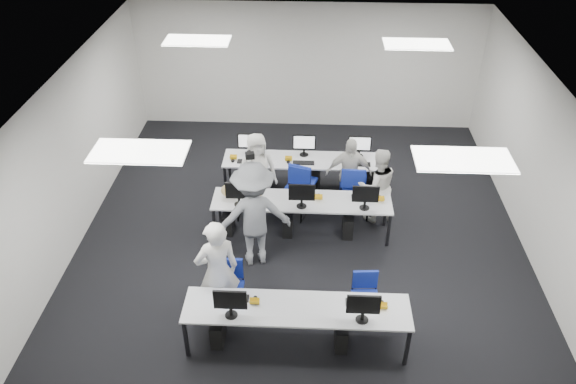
{
  "coord_description": "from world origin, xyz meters",
  "views": [
    {
      "loc": [
        0.14,
        -7.94,
        6.55
      ],
      "look_at": [
        -0.24,
        0.06,
        1.0
      ],
      "focal_mm": 35.0,
      "sensor_mm": 36.0,
      "label": 1
    }
  ],
  "objects_px": {
    "chair_7": "(351,193)",
    "chair_3": "(295,200)",
    "photographer": "(254,215)",
    "desk_front": "(297,310)",
    "chair_5": "(250,195)",
    "student_1": "(377,185)",
    "student_3": "(349,173)",
    "chair_0": "(229,298)",
    "chair_6": "(303,191)",
    "chair_2": "(249,203)",
    "desk_mid": "(302,203)",
    "student_0": "(217,271)",
    "chair_1": "(365,306)",
    "chair_4": "(356,204)",
    "student_2": "(257,171)"
  },
  "relations": [
    {
      "from": "chair_4",
      "to": "chair_5",
      "type": "distance_m",
      "value": 2.07
    },
    {
      "from": "student_2",
      "to": "chair_2",
      "type": "bearing_deg",
      "value": -127.88
    },
    {
      "from": "chair_4",
      "to": "chair_6",
      "type": "height_order",
      "value": "chair_6"
    },
    {
      "from": "chair_7",
      "to": "student_0",
      "type": "relative_size",
      "value": 0.54
    },
    {
      "from": "desk_front",
      "to": "chair_3",
      "type": "xyz_separation_m",
      "value": [
        -0.13,
        3.19,
        -0.38
      ]
    },
    {
      "from": "chair_2",
      "to": "student_0",
      "type": "bearing_deg",
      "value": -92.32
    },
    {
      "from": "chair_7",
      "to": "chair_2",
      "type": "bearing_deg",
      "value": -167.67
    },
    {
      "from": "chair_3",
      "to": "chair_6",
      "type": "xyz_separation_m",
      "value": [
        0.13,
        0.34,
        -0.0
      ]
    },
    {
      "from": "chair_1",
      "to": "student_3",
      "type": "bearing_deg",
      "value": 89.01
    },
    {
      "from": "chair_5",
      "to": "photographer",
      "type": "bearing_deg",
      "value": -74.56
    },
    {
      "from": "photographer",
      "to": "desk_front",
      "type": "bearing_deg",
      "value": 98.96
    },
    {
      "from": "desk_front",
      "to": "chair_0",
      "type": "relative_size",
      "value": 3.48
    },
    {
      "from": "chair_7",
      "to": "chair_3",
      "type": "bearing_deg",
      "value": -163.63
    },
    {
      "from": "student_2",
      "to": "student_1",
      "type": "bearing_deg",
      "value": -25.35
    },
    {
      "from": "chair_3",
      "to": "desk_front",
      "type": "bearing_deg",
      "value": -68.19
    },
    {
      "from": "desk_front",
      "to": "chair_3",
      "type": "height_order",
      "value": "chair_3"
    },
    {
      "from": "student_3",
      "to": "photographer",
      "type": "distance_m",
      "value": 2.36
    },
    {
      "from": "desk_front",
      "to": "chair_4",
      "type": "height_order",
      "value": "chair_4"
    },
    {
      "from": "chair_1",
      "to": "chair_4",
      "type": "relative_size",
      "value": 1.0
    },
    {
      "from": "chair_6",
      "to": "student_0",
      "type": "height_order",
      "value": "student_0"
    },
    {
      "from": "chair_0",
      "to": "chair_6",
      "type": "xyz_separation_m",
      "value": [
        1.06,
        2.96,
        0.01
      ]
    },
    {
      "from": "chair_1",
      "to": "student_0",
      "type": "xyz_separation_m",
      "value": [
        -2.21,
        -0.03,
        0.64
      ]
    },
    {
      "from": "chair_6",
      "to": "student_2",
      "type": "height_order",
      "value": "student_2"
    },
    {
      "from": "chair_2",
      "to": "student_2",
      "type": "distance_m",
      "value": 0.65
    },
    {
      "from": "chair_4",
      "to": "chair_7",
      "type": "distance_m",
      "value": 0.3
    },
    {
      "from": "desk_front",
      "to": "photographer",
      "type": "xyz_separation_m",
      "value": [
        -0.77,
        1.82,
        0.29
      ]
    },
    {
      "from": "desk_mid",
      "to": "chair_6",
      "type": "height_order",
      "value": "chair_6"
    },
    {
      "from": "chair_6",
      "to": "student_2",
      "type": "xyz_separation_m",
      "value": [
        -0.88,
        -0.07,
        0.48
      ]
    },
    {
      "from": "desk_front",
      "to": "chair_1",
      "type": "height_order",
      "value": "chair_1"
    },
    {
      "from": "desk_mid",
      "to": "chair_0",
      "type": "xyz_separation_m",
      "value": [
        -1.06,
        -2.02,
        -0.39
      ]
    },
    {
      "from": "desk_mid",
      "to": "chair_4",
      "type": "height_order",
      "value": "chair_4"
    },
    {
      "from": "chair_5",
      "to": "student_1",
      "type": "distance_m",
      "value": 2.47
    },
    {
      "from": "chair_6",
      "to": "photographer",
      "type": "relative_size",
      "value": 0.49
    },
    {
      "from": "desk_front",
      "to": "chair_3",
      "type": "relative_size",
      "value": 3.32
    },
    {
      "from": "chair_3",
      "to": "chair_6",
      "type": "relative_size",
      "value": 1.01
    },
    {
      "from": "chair_7",
      "to": "student_2",
      "type": "bearing_deg",
      "value": -178.07
    },
    {
      "from": "chair_7",
      "to": "student_3",
      "type": "distance_m",
      "value": 0.45
    },
    {
      "from": "chair_0",
      "to": "chair_6",
      "type": "relative_size",
      "value": 0.97
    },
    {
      "from": "chair_0",
      "to": "student_1",
      "type": "height_order",
      "value": "student_1"
    },
    {
      "from": "student_0",
      "to": "student_3",
      "type": "distance_m",
      "value": 3.63
    },
    {
      "from": "chair_0",
      "to": "chair_2",
      "type": "relative_size",
      "value": 1.11
    },
    {
      "from": "desk_front",
      "to": "desk_mid",
      "type": "distance_m",
      "value": 2.6
    },
    {
      "from": "chair_1",
      "to": "chair_4",
      "type": "distance_m",
      "value": 2.65
    },
    {
      "from": "student_0",
      "to": "student_2",
      "type": "xyz_separation_m",
      "value": [
        0.3,
        2.96,
        -0.12
      ]
    },
    {
      "from": "desk_front",
      "to": "chair_6",
      "type": "bearing_deg",
      "value": 90.06
    },
    {
      "from": "student_1",
      "to": "student_0",
      "type": "bearing_deg",
      "value": 32.19
    },
    {
      "from": "student_1",
      "to": "photographer",
      "type": "distance_m",
      "value": 2.53
    },
    {
      "from": "photographer",
      "to": "chair_3",
      "type": "bearing_deg",
      "value": -129.19
    },
    {
      "from": "chair_6",
      "to": "chair_7",
      "type": "bearing_deg",
      "value": 14.69
    },
    {
      "from": "chair_5",
      "to": "student_2",
      "type": "distance_m",
      "value": 0.53
    }
  ]
}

